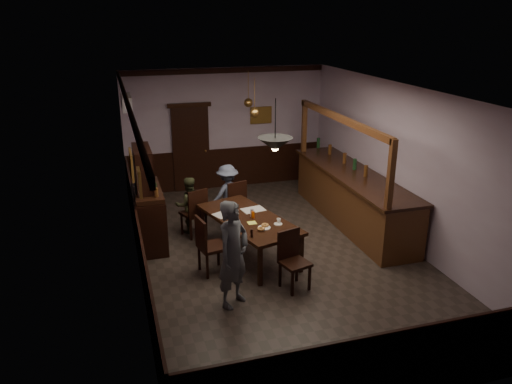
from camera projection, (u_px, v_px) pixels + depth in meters
name	position (u px, v px, depth m)	size (l,w,h in m)	color
room	(278.00, 177.00, 8.79)	(5.01, 8.01, 3.01)	#2D2621
dining_table	(249.00, 221.00, 8.99)	(1.58, 2.39, 0.75)	black
chair_far_left	(195.00, 211.00, 9.81)	(0.56, 0.56, 1.00)	black
chair_far_right	(235.00, 202.00, 10.27)	(0.55, 0.55, 1.01)	black
chair_near	(292.00, 257.00, 8.00)	(0.52, 0.52, 0.97)	black
chair_side	(208.00, 243.00, 8.41)	(0.52, 0.52, 1.02)	black
person_standing	(233.00, 254.00, 7.42)	(0.61, 0.40, 1.68)	#4F535B
person_seated_left	(189.00, 205.00, 10.02)	(0.57, 0.44, 1.16)	#40462A
person_seated_right	(228.00, 194.00, 10.46)	(0.82, 0.47, 1.27)	slate
newspaper_left	(225.00, 214.00, 9.12)	(0.42, 0.30, 0.01)	silver
newspaper_right	(253.00, 210.00, 9.32)	(0.42, 0.30, 0.01)	silver
napkin	(252.00, 223.00, 8.74)	(0.15, 0.15, 0.00)	#F2F85B
saucer	(278.00, 224.00, 8.68)	(0.15, 0.15, 0.01)	white
coffee_cup	(279.00, 221.00, 8.72)	(0.08, 0.08, 0.07)	white
pastry_plate	(264.00, 228.00, 8.53)	(0.22, 0.22, 0.01)	white
pastry_ring_a	(261.00, 229.00, 8.42)	(0.13, 0.13, 0.04)	#C68C47
pastry_ring_b	(265.00, 225.00, 8.57)	(0.13, 0.13, 0.04)	#C68C47
soda_can	(253.00, 215.00, 8.94)	(0.07, 0.07, 0.12)	orange
beer_glass	(234.00, 215.00, 8.81)	(0.06, 0.06, 0.20)	#BF721E
water_glass	(252.00, 213.00, 9.00)	(0.06, 0.06, 0.15)	silver
pepper_mill	(252.00, 233.00, 8.17)	(0.04, 0.04, 0.14)	black
sideboard	(148.00, 206.00, 9.45)	(0.52, 1.45, 1.91)	black
bar_counter	(352.00, 196.00, 10.48)	(0.96, 4.13, 2.32)	#431F12
door_back	(191.00, 149.00, 12.26)	(0.90, 0.06, 2.10)	black
ac_unit	(126.00, 102.00, 10.44)	(0.20, 0.85, 0.30)	white
picture_left_small	(140.00, 183.00, 6.46)	(0.04, 0.28, 0.36)	olive
picture_left_large	(131.00, 165.00, 8.78)	(0.04, 0.62, 0.48)	olive
picture_back	(261.00, 115.00, 12.49)	(0.55, 0.04, 0.42)	olive
pendant_iron	(275.00, 144.00, 7.82)	(0.56, 0.56, 0.83)	black
pendant_brass_mid	(255.00, 113.00, 10.17)	(0.20, 0.20, 0.81)	#BF8C3F
pendant_brass_far	(248.00, 103.00, 11.29)	(0.20, 0.20, 0.81)	#BF8C3F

